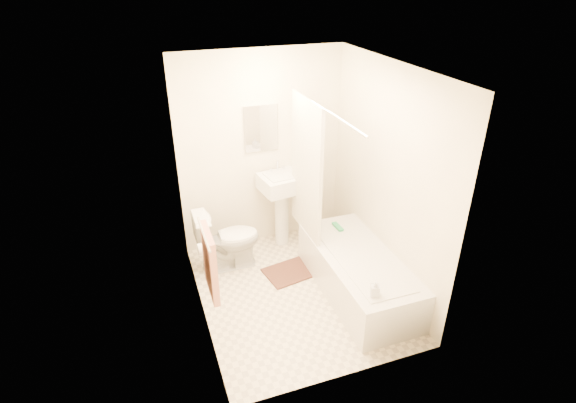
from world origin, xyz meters
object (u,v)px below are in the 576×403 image
object	(u,v)px
sink	(282,207)
bath_mat	(290,272)
bathtub	(357,273)
soap_bottle	(375,289)
toilet	(228,240)

from	to	relation	value
sink	bath_mat	xyz separation A→B (m)	(-0.13, -0.63, -0.52)
bath_mat	sink	bearing A→B (deg)	78.76
bathtub	bath_mat	world-z (taller)	bathtub
bathtub	bath_mat	bearing A→B (deg)	136.05
bath_mat	soap_bottle	size ratio (longest dim) A/B	3.24
sink	bath_mat	size ratio (longest dim) A/B	1.86
sink	soap_bottle	distance (m)	1.84
toilet	sink	world-z (taller)	sink
bath_mat	toilet	bearing A→B (deg)	149.44
toilet	sink	bearing A→B (deg)	-71.88
bathtub	soap_bottle	bearing A→B (deg)	-105.36
sink	soap_bottle	world-z (taller)	sink
toilet	bathtub	bearing A→B (deg)	-127.94
toilet	bathtub	size ratio (longest dim) A/B	0.45
bath_mat	bathtub	bearing A→B (deg)	-43.95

